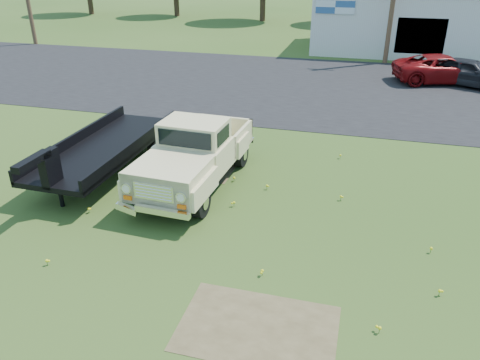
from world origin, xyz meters
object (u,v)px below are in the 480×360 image
(flatbed_trailer, at_px, (106,144))
(vintage_pickup_truck, at_px, (195,153))
(dark_sedan, at_px, (470,73))
(red_pickup, at_px, (444,69))

(flatbed_trailer, bearing_deg, vintage_pickup_truck, -3.84)
(flatbed_trailer, bearing_deg, dark_sedan, 48.81)
(flatbed_trailer, relative_size, red_pickup, 1.28)
(dark_sedan, bearing_deg, red_pickup, 95.69)
(vintage_pickup_truck, bearing_deg, red_pickup, 63.29)
(red_pickup, distance_m, dark_sedan, 1.31)
(dark_sedan, bearing_deg, vintage_pickup_truck, 173.14)
(vintage_pickup_truck, height_order, red_pickup, vintage_pickup_truck)
(flatbed_trailer, height_order, red_pickup, flatbed_trailer)
(vintage_pickup_truck, height_order, flatbed_trailer, vintage_pickup_truck)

